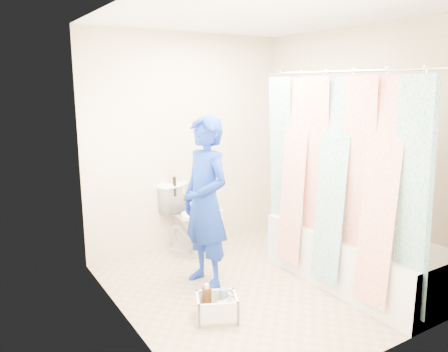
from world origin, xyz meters
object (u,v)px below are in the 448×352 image
toilet (195,219)px  plumber (205,203)px  bathtub (354,256)px  cleaning_caddy (218,308)px

toilet → plumber: (-0.29, -0.76, 0.40)m
toilet → bathtub: bearing=-81.8°
toilet → cleaning_caddy: bearing=-134.2°
bathtub → toilet: 1.74m
plumber → cleaning_caddy: (-0.23, -0.60, -0.70)m
toilet → cleaning_caddy: toilet is taller
toilet → cleaning_caddy: 1.49m
bathtub → cleaning_caddy: bathtub is taller
bathtub → plumber: (-1.19, 0.72, 0.52)m
plumber → cleaning_caddy: bearing=-25.5°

